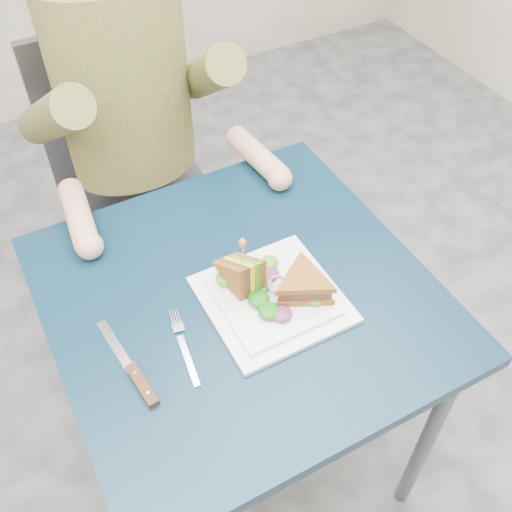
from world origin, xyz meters
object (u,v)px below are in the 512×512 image
sandwich_flat (304,285)px  diner (121,69)px  knife (137,377)px  plate (272,298)px  fork (185,348)px  table (241,317)px  sandwich_upright (243,276)px  chair (129,165)px

sandwich_flat → diner: bearing=98.3°
diner → knife: bearing=-109.8°
plate → fork: size_ratio=1.45×
table → sandwich_flat: sandwich_flat is taller
table → diner: 0.67m
diner → sandwich_upright: (0.01, -0.62, -0.13)m
plate → diner: bearing=94.0°
diner → sandwich_flat: diner is taller
chair → plate: bearing=-86.6°
table → knife: 0.28m
chair → fork: 0.84m
chair → fork: bearing=-100.8°
diner → fork: size_ratio=4.16×
diner → sandwich_upright: bearing=-89.5°
sandwich_flat → fork: bearing=179.4°
sandwich_flat → sandwich_upright: bearing=143.9°
plate → chair: bearing=93.4°
table → plate: 0.11m
table → diner: (-0.00, 0.62, 0.26)m
sandwich_flat → knife: size_ratio=0.82×
knife → sandwich_flat: bearing=2.5°
plate → sandwich_upright: 0.08m
table → chair: bearing=90.0°
sandwich_upright → fork: size_ratio=0.70×
chair → plate: chair is taller
fork → sandwich_flat: bearing=-0.6°
chair → sandwich_flat: 0.85m
diner → knife: (-0.25, -0.71, -0.18)m
fork → table: bearing=24.5°
knife → fork: bearing=10.1°
table → diner: bearing=90.0°
fork → knife: bearing=-169.9°
fork → plate: bearing=6.4°
knife → table: bearing=19.1°
sandwich_upright → knife: 0.28m
diner → sandwich_flat: (0.10, -0.69, -0.14)m
chair → plate: size_ratio=3.58×
chair → diner: size_ratio=1.25×
chair → fork: (-0.15, -0.80, 0.19)m
fork → diner: bearing=77.5°
table → sandwich_flat: size_ratio=4.14×
table → sandwich_upright: bearing=-24.8°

